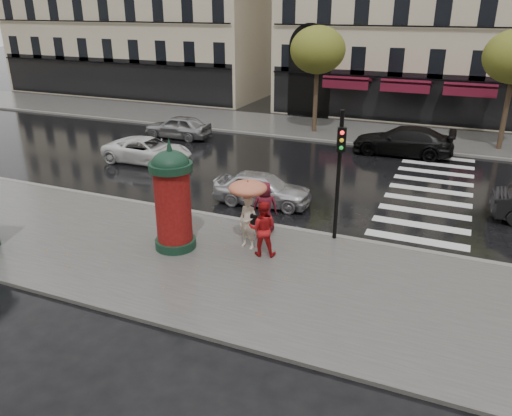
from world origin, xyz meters
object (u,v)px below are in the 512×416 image
at_px(morris_column, 173,197).
at_px(car_black, 403,141).
at_px(man_burgundy, 265,207).
at_px(car_white, 148,150).
at_px(woman_umbrella, 248,203).
at_px(car_silver, 263,188).
at_px(traffic_light, 339,164).
at_px(car_far_silver, 178,127).
at_px(woman_red, 262,228).

distance_m(morris_column, car_black, 16.01).
relative_size(man_burgundy, morris_column, 0.49).
bearing_deg(man_burgundy, car_white, -61.34).
relative_size(woman_umbrella, morris_column, 0.64).
bearing_deg(morris_column, car_silver, 77.50).
height_order(woman_umbrella, traffic_light, traffic_light).
height_order(traffic_light, car_white, traffic_light).
bearing_deg(car_far_silver, car_silver, 45.98).
distance_m(traffic_light, car_silver, 4.91).
bearing_deg(man_burgundy, woman_red, 81.15).
height_order(man_burgundy, car_silver, man_burgundy).
relative_size(morris_column, car_far_silver, 0.91).
height_order(car_white, car_black, car_black).
distance_m(woman_red, traffic_light, 3.35).
xyz_separation_m(woman_umbrella, car_black, (3.18, 14.06, -0.95)).
relative_size(woman_umbrella, car_silver, 0.59).
xyz_separation_m(morris_column, traffic_light, (4.84, 2.71, 0.92)).
bearing_deg(morris_column, car_white, 129.20).
relative_size(woman_umbrella, woman_red, 1.30).
bearing_deg(car_far_silver, morris_column, 29.15).
relative_size(morris_column, traffic_light, 0.84).
bearing_deg(man_burgundy, car_silver, -94.51).
height_order(woman_umbrella, car_silver, woman_umbrella).
distance_m(woman_red, car_white, 12.28).
bearing_deg(car_silver, car_white, 64.58).
distance_m(traffic_light, car_white, 12.99).
bearing_deg(man_burgundy, morris_column, 16.99).
distance_m(woman_umbrella, morris_column, 2.49).
bearing_deg(traffic_light, woman_red, -132.66).
bearing_deg(traffic_light, man_burgundy, -171.86).
distance_m(man_burgundy, car_black, 13.03).
bearing_deg(morris_column, woman_red, 12.33).
xyz_separation_m(traffic_light, car_white, (-11.55, 5.52, -2.21)).
relative_size(traffic_light, car_far_silver, 1.08).
height_order(car_silver, car_white, car_silver).
distance_m(man_burgundy, traffic_light, 3.12).
relative_size(woman_red, car_silver, 0.46).
bearing_deg(woman_umbrella, car_far_silver, 129.50).
xyz_separation_m(man_burgundy, traffic_light, (2.51, 0.36, 1.81)).
height_order(morris_column, car_black, morris_column).
height_order(man_burgundy, car_white, man_burgundy).
bearing_deg(car_silver, car_black, -27.18).
xyz_separation_m(woman_red, car_far_silver, (-10.89, 12.73, -0.34)).
xyz_separation_m(car_silver, car_white, (-7.84, 3.15, -0.04)).
distance_m(morris_column, traffic_light, 5.62).
bearing_deg(man_burgundy, car_black, -132.30).
distance_m(car_black, car_far_silver, 13.53).
bearing_deg(car_silver, woman_umbrella, -167.76).
bearing_deg(car_far_silver, car_black, 95.27).
bearing_deg(car_black, car_far_silver, -83.97).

